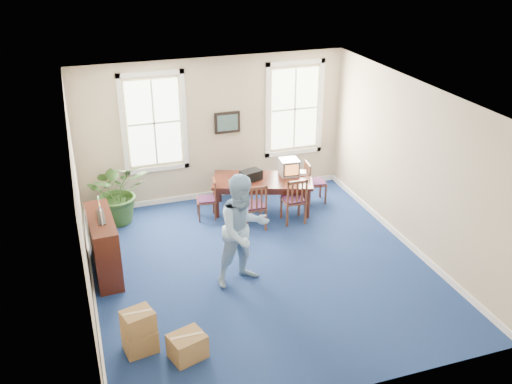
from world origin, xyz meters
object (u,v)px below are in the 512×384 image
object	(u,v)px
crt_tv	(289,167)
credenza	(104,245)
cardboard_boxes	(151,324)
conference_table	(262,194)
man	(243,230)
potted_plant	(118,191)
chair_near_left	(254,205)

from	to	relation	value
crt_tv	credenza	world-z (taller)	credenza
credenza	cardboard_boxes	xyz separation A→B (m)	(0.47, -2.18, -0.21)
conference_table	crt_tv	distance (m)	0.83
man	crt_tv	bearing A→B (deg)	40.79
conference_table	potted_plant	size ratio (longest dim) A/B	1.55
credenza	cardboard_boxes	size ratio (longest dim) A/B	1.16
chair_near_left	man	distance (m)	2.02
crt_tv	cardboard_boxes	distance (m)	5.25
conference_table	credenza	world-z (taller)	credenza
man	conference_table	bearing A→B (deg)	50.73
conference_table	credenza	xyz separation A→B (m)	(-3.49, -1.50, 0.21)
chair_near_left	cardboard_boxes	world-z (taller)	chair_near_left
chair_near_left	cardboard_boxes	xyz separation A→B (m)	(-2.58, -2.96, -0.15)
man	chair_near_left	bearing A→B (deg)	53.00
conference_table	crt_tv	xyz separation A→B (m)	(0.63, 0.05, 0.54)
potted_plant	crt_tv	bearing A→B (deg)	-5.97
chair_near_left	man	size ratio (longest dim) A/B	0.50
crt_tv	man	bearing A→B (deg)	-121.40
chair_near_left	cardboard_boxes	bearing A→B (deg)	51.52
chair_near_left	cardboard_boxes	distance (m)	3.93
conference_table	cardboard_boxes	size ratio (longest dim) A/B	1.70
man	potted_plant	world-z (taller)	man
crt_tv	chair_near_left	bearing A→B (deg)	-139.73
conference_table	credenza	distance (m)	3.80
conference_table	credenza	size ratio (longest dim) A/B	1.46
crt_tv	chair_near_left	xyz separation A→B (m)	(-1.07, -0.77, -0.40)
crt_tv	potted_plant	distance (m)	3.68
conference_table	man	world-z (taller)	man
cardboard_boxes	chair_near_left	bearing A→B (deg)	48.90
chair_near_left	potted_plant	distance (m)	2.84
crt_tv	cardboard_boxes	size ratio (longest dim) A/B	0.34
cardboard_boxes	man	bearing A→B (deg)	32.81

